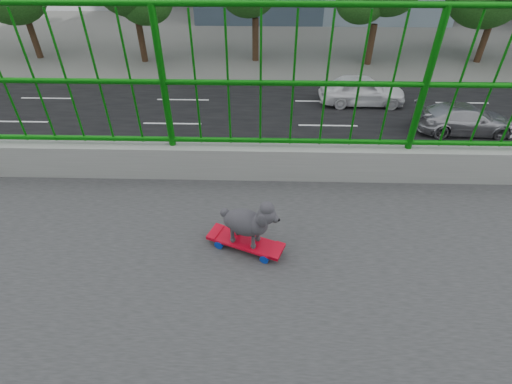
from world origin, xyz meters
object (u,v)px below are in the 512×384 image
Objects in this scene: car_4 at (362,90)px; car_3 at (465,119)px; car_1 at (187,195)px; skateboard at (245,243)px; poodle at (248,221)px.

car_3 is at bearing -126.20° from car_4.
car_1 is 0.87× the size of car_4.
skateboard is at bearing 146.88° from car_3.
car_1 is at bearing 139.68° from car_4.
poodle is 0.09× the size of car_3.
car_4 is at bearing -175.12° from poodle.
car_3 reaches higher than car_1.
car_1 is (-8.73, -2.68, -6.59)m from poodle.
car_3 is 1.01× the size of car_4.
poodle is at bearing 163.38° from car_4.
car_3 is 5.42m from car_4.
car_3 is at bearing 117.08° from car_1.
car_3 is at bearing 168.45° from poodle.
poodle reaches higher than car_1.
car_1 is at bearing -141.44° from poodle.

